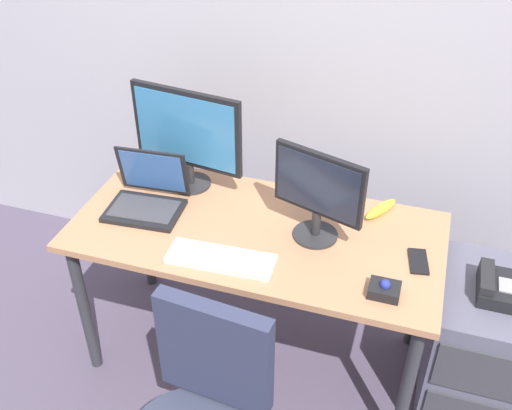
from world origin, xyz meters
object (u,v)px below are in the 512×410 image
object	(u,v)px
file_cabinet	(480,348)
monitor_main	(187,134)
coffee_mug	(329,193)
banana	(381,209)
keyboard	(221,259)
trackball_mouse	(384,289)
laptop	(147,196)
desk_phone	(499,287)
monitor_side	(318,192)
cell_phone	(418,261)

from	to	relation	value
file_cabinet	monitor_main	xyz separation A→B (m)	(-1.34, 0.18, 0.68)
coffee_mug	banana	size ratio (longest dim) A/B	0.62
keyboard	trackball_mouse	bearing A→B (deg)	0.96
keyboard	laptop	distance (m)	0.48
desk_phone	laptop	distance (m)	1.44
file_cabinet	banana	bearing A→B (deg)	155.75
monitor_side	cell_phone	bearing A→B (deg)	-5.11
cell_phone	trackball_mouse	bearing A→B (deg)	-126.20
monitor_side	desk_phone	bearing A→B (deg)	-0.42
banana	monitor_side	bearing A→B (deg)	-133.97
desk_phone	coffee_mug	size ratio (longest dim) A/B	1.69
keyboard	cell_phone	size ratio (longest dim) A/B	2.93
file_cabinet	keyboard	size ratio (longest dim) A/B	1.54
cell_phone	file_cabinet	bearing A→B (deg)	-1.98
monitor_side	laptop	xyz separation A→B (m)	(-0.72, -0.02, -0.16)
coffee_mug	cell_phone	xyz separation A→B (m)	(0.40, -0.27, -0.05)
desk_phone	monitor_side	world-z (taller)	monitor_side
monitor_main	laptop	size ratio (longest dim) A/B	1.55
monitor_side	laptop	distance (m)	0.74
monitor_main	trackball_mouse	distance (m)	1.05
file_cabinet	coffee_mug	size ratio (longest dim) A/B	5.43
coffee_mug	banana	distance (m)	0.23
monitor_main	trackball_mouse	xyz separation A→B (m)	(0.92, -0.44, -0.24)
laptop	coffee_mug	distance (m)	0.77
desk_phone	monitor_side	xyz separation A→B (m)	(-0.71, 0.01, 0.28)
coffee_mug	cell_phone	world-z (taller)	coffee_mug
laptop	banana	xyz separation A→B (m)	(0.95, 0.25, -0.03)
laptop	cell_phone	distance (m)	1.13
monitor_side	cell_phone	size ratio (longest dim) A/B	2.67
monitor_side	cell_phone	xyz separation A→B (m)	(0.41, -0.04, -0.21)
keyboard	trackball_mouse	world-z (taller)	trackball_mouse
desk_phone	laptop	world-z (taller)	laptop
keyboard	banana	size ratio (longest dim) A/B	2.19
laptop	cell_phone	bearing A→B (deg)	-0.91
desk_phone	keyboard	bearing A→B (deg)	-166.08
desk_phone	trackball_mouse	size ratio (longest dim) A/B	1.82
monitor_main	trackball_mouse	bearing A→B (deg)	-25.35
monitor_main	cell_phone	distance (m)	1.08
monitor_main	banana	size ratio (longest dim) A/B	2.68
desk_phone	cell_phone	xyz separation A→B (m)	(-0.31, -0.03, 0.07)
laptop	coffee_mug	bearing A→B (deg)	19.02
desk_phone	monitor_main	size ratio (longest dim) A/B	0.39
coffee_mug	cell_phone	distance (m)	0.49
coffee_mug	desk_phone	bearing A→B (deg)	-18.44
cell_phone	banana	size ratio (longest dim) A/B	0.75
file_cabinet	laptop	world-z (taller)	laptop
laptop	banana	distance (m)	0.98
desk_phone	banana	size ratio (longest dim) A/B	1.05
keyboard	banana	xyz separation A→B (m)	(0.53, 0.49, 0.01)
laptop	monitor_side	bearing A→B (deg)	1.47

